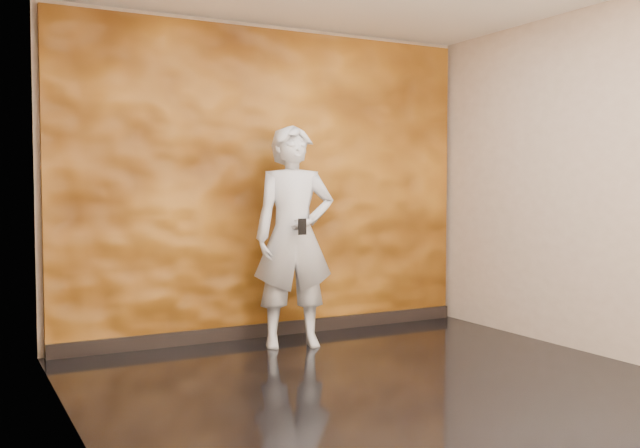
{
  "coord_description": "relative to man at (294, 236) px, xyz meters",
  "views": [
    {
      "loc": [
        -2.62,
        -3.93,
        1.35
      ],
      "look_at": [
        -0.05,
        0.92,
        1.06
      ],
      "focal_mm": 40.0,
      "sensor_mm": 36.0,
      "label": 1
    }
  ],
  "objects": [
    {
      "name": "room",
      "position": [
        0.02,
        -1.46,
        0.47
      ],
      "size": [
        4.02,
        4.02,
        2.81
      ],
      "color": "black",
      "rests_on": "ground"
    },
    {
      "name": "feature_wall",
      "position": [
        0.02,
        0.5,
        0.45
      ],
      "size": [
        3.9,
        0.06,
        2.75
      ],
      "primitive_type": "cube",
      "color": "orange",
      "rests_on": "ground"
    },
    {
      "name": "baseboard",
      "position": [
        0.02,
        0.46,
        -0.87
      ],
      "size": [
        3.9,
        0.04,
        0.12
      ],
      "primitive_type": "cube",
      "color": "black",
      "rests_on": "ground"
    },
    {
      "name": "man",
      "position": [
        0.0,
        0.0,
        0.0
      ],
      "size": [
        0.77,
        0.61,
        1.86
      ],
      "primitive_type": "imported",
      "rotation": [
        0.0,
        0.0,
        -0.26
      ],
      "color": "#949AA2",
      "rests_on": "ground"
    },
    {
      "name": "phone",
      "position": [
        -0.06,
        -0.27,
        0.1
      ],
      "size": [
        0.07,
        0.02,
        0.13
      ],
      "primitive_type": "cube",
      "rotation": [
        0.0,
        0.0,
        0.05
      ],
      "color": "black",
      "rests_on": "man"
    }
  ]
}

